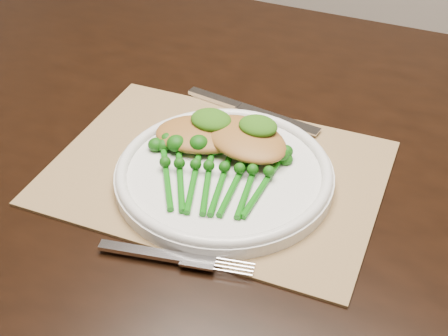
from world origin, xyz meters
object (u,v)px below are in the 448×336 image
at_px(chicken_fillet_left, 201,134).
at_px(dining_table, 244,308).
at_px(placemat, 216,172).
at_px(dinner_plate, 224,173).
at_px(broccolini_bundle, 214,181).

bearing_deg(chicken_fillet_left, dining_table, 33.51).
bearing_deg(placemat, dining_table, 82.30).
relative_size(dinner_plate, broccolini_bundle, 1.41).
distance_m(placemat, broccolini_bundle, 0.05).
relative_size(placemat, broccolini_bundle, 2.14).
relative_size(dining_table, broccolini_bundle, 8.35).
relative_size(placemat, dinner_plate, 1.52).
bearing_deg(broccolini_bundle, dinner_plate, 72.65).
distance_m(dining_table, chicken_fillet_left, 0.41).
bearing_deg(broccolini_bundle, dining_table, 77.64).
xyz_separation_m(dinner_plate, chicken_fillet_left, (-0.06, 0.04, 0.02)).
height_order(chicken_fillet_left, broccolini_bundle, chicken_fillet_left).
distance_m(dining_table, placemat, 0.39).
bearing_deg(broccolini_bundle, chicken_fillet_left, 110.20).
xyz_separation_m(dining_table, placemat, (-0.00, -0.09, 0.37)).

